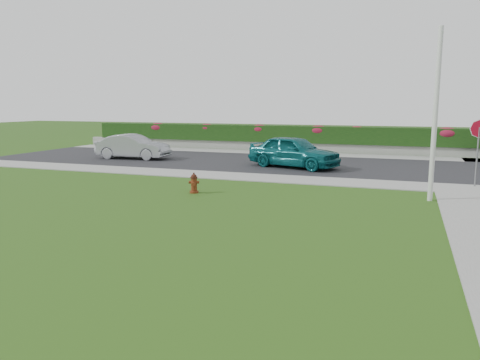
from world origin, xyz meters
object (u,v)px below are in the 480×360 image
at_px(fire_hydrant, 194,183).
at_px(sedan_silver, 133,147).
at_px(sedan_teal, 294,151).
at_px(utility_pole, 435,116).
at_px(stop_sign, 479,137).

bearing_deg(fire_hydrant, sedan_silver, 116.24).
xyz_separation_m(fire_hydrant, sedan_teal, (1.87, 7.61, 0.48)).
bearing_deg(utility_pole, sedan_silver, 156.63).
height_order(fire_hydrant, stop_sign, stop_sign).
bearing_deg(sedan_teal, utility_pole, -117.38).
bearing_deg(fire_hydrant, sedan_teal, 59.11).
relative_size(fire_hydrant, utility_pole, 0.13).
bearing_deg(utility_pole, fire_hydrant, -169.97).
bearing_deg(utility_pole, sedan_teal, 134.28).
height_order(fire_hydrant, sedan_teal, sedan_teal).
distance_m(fire_hydrant, utility_pole, 8.41).
relative_size(sedan_teal, utility_pole, 0.83).
bearing_deg(fire_hydrant, stop_sign, 8.80).
bearing_deg(stop_sign, utility_pole, -110.91).
relative_size(sedan_silver, utility_pole, 0.75).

